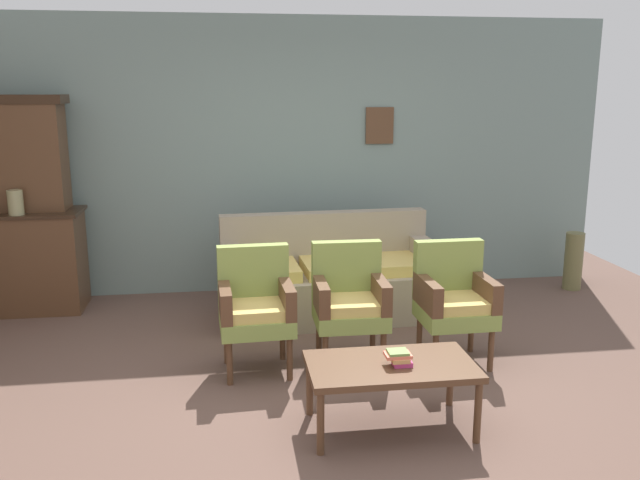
{
  "coord_description": "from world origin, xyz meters",
  "views": [
    {
      "loc": [
        -0.65,
        -4.04,
        2.03
      ],
      "look_at": [
        0.08,
        1.06,
        0.85
      ],
      "focal_mm": 37.71,
      "sensor_mm": 36.0,
      "label": 1
    }
  ],
  "objects_px": {
    "armchair_row_middle": "(256,304)",
    "coffee_table": "(391,370)",
    "vase_on_cabinet": "(16,202)",
    "floral_couch": "(330,280)",
    "floor_vase_by_wall": "(573,261)",
    "armchair_by_doorway": "(349,299)",
    "book_stack_on_table": "(399,358)",
    "side_cabinet": "(20,261)",
    "armchair_near_couch_end": "(454,297)"
  },
  "relations": [
    {
      "from": "armchair_row_middle",
      "to": "coffee_table",
      "type": "bearing_deg",
      "value": -52.91
    },
    {
      "from": "vase_on_cabinet",
      "to": "coffee_table",
      "type": "relative_size",
      "value": 0.22
    },
    {
      "from": "floral_couch",
      "to": "floor_vase_by_wall",
      "type": "height_order",
      "value": "floral_couch"
    },
    {
      "from": "floor_vase_by_wall",
      "to": "armchair_by_doorway",
      "type": "bearing_deg",
      "value": -149.71
    },
    {
      "from": "vase_on_cabinet",
      "to": "book_stack_on_table",
      "type": "relative_size",
      "value": 1.4
    },
    {
      "from": "side_cabinet",
      "to": "floral_couch",
      "type": "distance_m",
      "value": 2.85
    },
    {
      "from": "floor_vase_by_wall",
      "to": "armchair_near_couch_end",
      "type": "bearing_deg",
      "value": -138.89
    },
    {
      "from": "floral_couch",
      "to": "armchair_near_couch_end",
      "type": "relative_size",
      "value": 2.18
    },
    {
      "from": "armchair_row_middle",
      "to": "book_stack_on_table",
      "type": "bearing_deg",
      "value": -52.44
    },
    {
      "from": "armchair_near_couch_end",
      "to": "floral_couch",
      "type": "bearing_deg",
      "value": 122.78
    },
    {
      "from": "vase_on_cabinet",
      "to": "armchair_by_doorway",
      "type": "relative_size",
      "value": 0.24
    },
    {
      "from": "floral_couch",
      "to": "book_stack_on_table",
      "type": "bearing_deg",
      "value": -88.04
    },
    {
      "from": "side_cabinet",
      "to": "armchair_by_doorway",
      "type": "distance_m",
      "value": 3.21
    },
    {
      "from": "coffee_table",
      "to": "vase_on_cabinet",
      "type": "bearing_deg",
      "value": 138.14
    },
    {
      "from": "side_cabinet",
      "to": "armchair_by_doorway",
      "type": "xyz_separation_m",
      "value": [
        2.76,
        -1.63,
        0.03
      ]
    },
    {
      "from": "side_cabinet",
      "to": "armchair_near_couch_end",
      "type": "relative_size",
      "value": 1.28
    },
    {
      "from": "side_cabinet",
      "to": "coffee_table",
      "type": "distance_m",
      "value": 3.88
    },
    {
      "from": "floral_couch",
      "to": "armchair_row_middle",
      "type": "distance_m",
      "value": 1.34
    },
    {
      "from": "vase_on_cabinet",
      "to": "floral_couch",
      "type": "relative_size",
      "value": 0.11
    },
    {
      "from": "armchair_by_doorway",
      "to": "floor_vase_by_wall",
      "type": "xyz_separation_m",
      "value": [
        2.61,
        1.53,
        -0.21
      ]
    },
    {
      "from": "book_stack_on_table",
      "to": "side_cabinet",
      "type": "bearing_deg",
      "value": 136.87
    },
    {
      "from": "vase_on_cabinet",
      "to": "armchair_row_middle",
      "type": "xyz_separation_m",
      "value": [
        2.01,
        -1.48,
        -0.54
      ]
    },
    {
      "from": "armchair_near_couch_end",
      "to": "armchair_row_middle",
      "type": "bearing_deg",
      "value": 178.01
    },
    {
      "from": "armchair_row_middle",
      "to": "floor_vase_by_wall",
      "type": "relative_size",
      "value": 1.53
    },
    {
      "from": "vase_on_cabinet",
      "to": "armchair_near_couch_end",
      "type": "distance_m",
      "value": 3.84
    },
    {
      "from": "armchair_by_doorway",
      "to": "armchair_row_middle",
      "type": "bearing_deg",
      "value": -177.9
    },
    {
      "from": "vase_on_cabinet",
      "to": "floor_vase_by_wall",
      "type": "bearing_deg",
      "value": 0.8
    },
    {
      "from": "floral_couch",
      "to": "armchair_row_middle",
      "type": "xyz_separation_m",
      "value": [
        -0.72,
        -1.11,
        0.17
      ]
    },
    {
      "from": "coffee_table",
      "to": "floor_vase_by_wall",
      "type": "bearing_deg",
      "value": 44.98
    },
    {
      "from": "coffee_table",
      "to": "book_stack_on_table",
      "type": "height_order",
      "value": "book_stack_on_table"
    },
    {
      "from": "floral_couch",
      "to": "floor_vase_by_wall",
      "type": "relative_size",
      "value": 3.34
    },
    {
      "from": "armchair_by_doorway",
      "to": "side_cabinet",
      "type": "bearing_deg",
      "value": 149.53
    },
    {
      "from": "floral_couch",
      "to": "armchair_near_couch_end",
      "type": "distance_m",
      "value": 1.39
    },
    {
      "from": "book_stack_on_table",
      "to": "floor_vase_by_wall",
      "type": "height_order",
      "value": "floor_vase_by_wall"
    },
    {
      "from": "armchair_row_middle",
      "to": "coffee_table",
      "type": "height_order",
      "value": "armchair_row_middle"
    },
    {
      "from": "floor_vase_by_wall",
      "to": "vase_on_cabinet",
      "type": "bearing_deg",
      "value": -179.2
    },
    {
      "from": "armchair_by_doorway",
      "to": "floor_vase_by_wall",
      "type": "bearing_deg",
      "value": 30.29
    },
    {
      "from": "vase_on_cabinet",
      "to": "floor_vase_by_wall",
      "type": "distance_m",
      "value": 5.37
    },
    {
      "from": "armchair_row_middle",
      "to": "armchair_near_couch_end",
      "type": "relative_size",
      "value": 1.0
    },
    {
      "from": "vase_on_cabinet",
      "to": "armchair_row_middle",
      "type": "height_order",
      "value": "vase_on_cabinet"
    },
    {
      "from": "armchair_by_doorway",
      "to": "book_stack_on_table",
      "type": "distance_m",
      "value": 1.06
    },
    {
      "from": "armchair_near_couch_end",
      "to": "book_stack_on_table",
      "type": "xyz_separation_m",
      "value": [
        -0.67,
        -0.98,
        -0.03
      ]
    },
    {
      "from": "armchair_row_middle",
      "to": "coffee_table",
      "type": "relative_size",
      "value": 0.9
    },
    {
      "from": "vase_on_cabinet",
      "to": "floral_couch",
      "type": "xyz_separation_m",
      "value": [
        2.73,
        -0.37,
        -0.71
      ]
    },
    {
      "from": "floral_couch",
      "to": "side_cabinet",
      "type": "bearing_deg",
      "value": 169.02
    },
    {
      "from": "armchair_row_middle",
      "to": "book_stack_on_table",
      "type": "height_order",
      "value": "armchair_row_middle"
    },
    {
      "from": "floral_couch",
      "to": "armchair_row_middle",
      "type": "bearing_deg",
      "value": -123.0
    },
    {
      "from": "floral_couch",
      "to": "vase_on_cabinet",
      "type": "bearing_deg",
      "value": 172.33
    },
    {
      "from": "floral_couch",
      "to": "book_stack_on_table",
      "type": "relative_size",
      "value": 12.45
    },
    {
      "from": "side_cabinet",
      "to": "floral_couch",
      "type": "relative_size",
      "value": 0.59
    }
  ]
}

